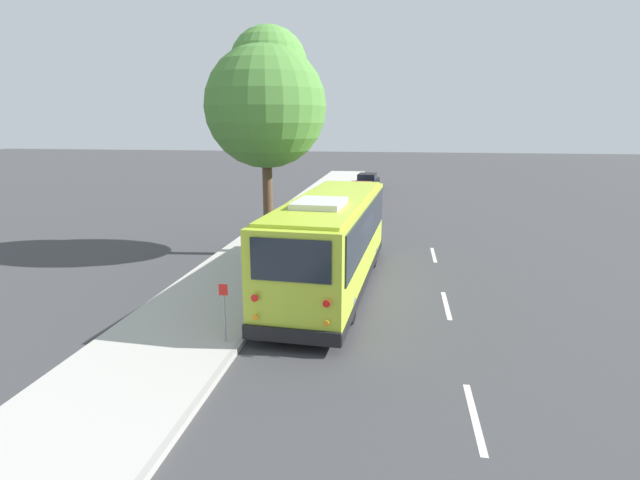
{
  "coord_description": "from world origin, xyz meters",
  "views": [
    {
      "loc": [
        -15.48,
        -1.65,
        5.44
      ],
      "look_at": [
        1.81,
        1.06,
        1.3
      ],
      "focal_mm": 28.0,
      "sensor_mm": 36.0,
      "label": 1
    }
  ],
  "objects_px": {
    "sign_post_far": "(247,294)",
    "fire_hydrant": "(308,225)",
    "shuttle_bus": "(331,238)",
    "parked_sedan_blue": "(348,209)",
    "parked_sedan_black": "(367,182)",
    "street_tree": "(266,98)",
    "parked_sedan_maroon": "(360,192)",
    "sign_post_near": "(224,312)"
  },
  "relations": [
    {
      "from": "parked_sedan_blue",
      "to": "sign_post_near",
      "type": "relative_size",
      "value": 2.87
    },
    {
      "from": "shuttle_bus",
      "to": "sign_post_far",
      "type": "distance_m",
      "value": 3.7
    },
    {
      "from": "parked_sedan_maroon",
      "to": "parked_sedan_black",
      "type": "xyz_separation_m",
      "value": [
        6.82,
        -0.05,
        -0.03
      ]
    },
    {
      "from": "parked_sedan_maroon",
      "to": "sign_post_far",
      "type": "distance_m",
      "value": 22.36
    },
    {
      "from": "parked_sedan_black",
      "to": "fire_hydrant",
      "type": "relative_size",
      "value": 5.6
    },
    {
      "from": "parked_sedan_blue",
      "to": "street_tree",
      "type": "height_order",
      "value": "street_tree"
    },
    {
      "from": "parked_sedan_maroon",
      "to": "fire_hydrant",
      "type": "xyz_separation_m",
      "value": [
        -11.75,
        1.65,
        -0.07
      ]
    },
    {
      "from": "shuttle_bus",
      "to": "parked_sedan_black",
      "type": "bearing_deg",
      "value": 4.32
    },
    {
      "from": "fire_hydrant",
      "to": "parked_sedan_black",
      "type": "bearing_deg",
      "value": -5.25
    },
    {
      "from": "shuttle_bus",
      "to": "parked_sedan_black",
      "type": "relative_size",
      "value": 2.24
    },
    {
      "from": "street_tree",
      "to": "fire_hydrant",
      "type": "xyz_separation_m",
      "value": [
        3.49,
        -1.01,
        -5.81
      ]
    },
    {
      "from": "shuttle_bus",
      "to": "parked_sedan_blue",
      "type": "bearing_deg",
      "value": 6.46
    },
    {
      "from": "street_tree",
      "to": "sign_post_far",
      "type": "xyz_separation_m",
      "value": [
        -7.07,
        -1.18,
        -5.63
      ]
    },
    {
      "from": "sign_post_near",
      "to": "parked_sedan_blue",
      "type": "bearing_deg",
      "value": -4.28
    },
    {
      "from": "sign_post_far",
      "to": "fire_hydrant",
      "type": "distance_m",
      "value": 10.57
    },
    {
      "from": "parked_sedan_blue",
      "to": "parked_sedan_black",
      "type": "xyz_separation_m",
      "value": [
        13.64,
        -0.24,
        0.01
      ]
    },
    {
      "from": "parked_sedan_maroon",
      "to": "street_tree",
      "type": "height_order",
      "value": "street_tree"
    },
    {
      "from": "street_tree",
      "to": "sign_post_near",
      "type": "bearing_deg",
      "value": -172.49
    },
    {
      "from": "parked_sedan_maroon",
      "to": "sign_post_near",
      "type": "xyz_separation_m",
      "value": [
        -24.18,
        1.48,
        0.3
      ]
    },
    {
      "from": "shuttle_bus",
      "to": "street_tree",
      "type": "relative_size",
      "value": 1.12
    },
    {
      "from": "parked_sedan_blue",
      "to": "sign_post_far",
      "type": "xyz_separation_m",
      "value": [
        -15.49,
        1.3,
        0.16
      ]
    },
    {
      "from": "parked_sedan_blue",
      "to": "sign_post_far",
      "type": "relative_size",
      "value": 3.61
    },
    {
      "from": "parked_sedan_blue",
      "to": "fire_hydrant",
      "type": "relative_size",
      "value": 5.24
    },
    {
      "from": "shuttle_bus",
      "to": "fire_hydrant",
      "type": "bearing_deg",
      "value": 19.14
    },
    {
      "from": "parked_sedan_maroon",
      "to": "fire_hydrant",
      "type": "bearing_deg",
      "value": 174.56
    },
    {
      "from": "parked_sedan_black",
      "to": "fire_hydrant",
      "type": "height_order",
      "value": "parked_sedan_black"
    },
    {
      "from": "street_tree",
      "to": "fire_hydrant",
      "type": "bearing_deg",
      "value": -16.12
    },
    {
      "from": "parked_sedan_black",
      "to": "fire_hydrant",
      "type": "xyz_separation_m",
      "value": [
        -18.57,
        1.71,
        -0.03
      ]
    },
    {
      "from": "parked_sedan_blue",
      "to": "parked_sedan_maroon",
      "type": "xyz_separation_m",
      "value": [
        6.82,
        -0.18,
        0.04
      ]
    },
    {
      "from": "shuttle_bus",
      "to": "parked_sedan_maroon",
      "type": "distance_m",
      "value": 19.39
    },
    {
      "from": "shuttle_bus",
      "to": "sign_post_near",
      "type": "bearing_deg",
      "value": 160.99
    },
    {
      "from": "fire_hydrant",
      "to": "sign_post_far",
      "type": "bearing_deg",
      "value": -179.08
    },
    {
      "from": "shuttle_bus",
      "to": "parked_sedan_maroon",
      "type": "height_order",
      "value": "shuttle_bus"
    },
    {
      "from": "parked_sedan_black",
      "to": "fire_hydrant",
      "type": "bearing_deg",
      "value": 178.28
    },
    {
      "from": "parked_sedan_black",
      "to": "sign_post_near",
      "type": "bearing_deg",
      "value": -179.31
    },
    {
      "from": "parked_sedan_maroon",
      "to": "parked_sedan_black",
      "type": "bearing_deg",
      "value": 2.12
    },
    {
      "from": "parked_sedan_maroon",
      "to": "sign_post_far",
      "type": "bearing_deg",
      "value": 178.77
    },
    {
      "from": "shuttle_bus",
      "to": "parked_sedan_blue",
      "type": "distance_m",
      "value": 12.61
    },
    {
      "from": "parked_sedan_blue",
      "to": "sign_post_near",
      "type": "height_order",
      "value": "sign_post_near"
    },
    {
      "from": "parked_sedan_maroon",
      "to": "sign_post_near",
      "type": "height_order",
      "value": "sign_post_near"
    },
    {
      "from": "fire_hydrant",
      "to": "shuttle_bus",
      "type": "bearing_deg",
      "value": -164.2
    },
    {
      "from": "parked_sedan_black",
      "to": "street_tree",
      "type": "relative_size",
      "value": 0.5
    }
  ]
}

